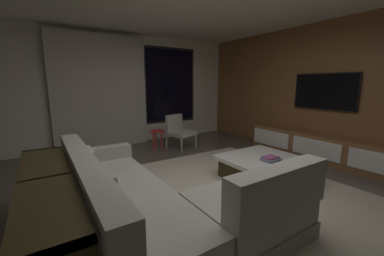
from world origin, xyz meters
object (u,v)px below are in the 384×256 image
Objects in this scene: accent_chair_near_window at (179,130)px; mounted_tv at (324,92)px; media_console at (324,149)px; sectional_couch at (155,204)px; book_stack_on_coffee_table at (271,159)px; side_stool at (157,134)px; console_table_behind_couch at (49,213)px; coffee_table at (263,168)px.

accent_chair_near_window is 0.64× the size of mounted_tv.
media_console is 1.13m from mounted_tv.
sectional_couch is 3.21× the size of accent_chair_near_window.
book_stack_on_coffee_table is at bearing 3.45° from sectional_couch.
accent_chair_near_window is 1.70× the size of side_stool.
console_table_behind_couch is (-4.58, -0.09, 0.17)m from media_console.
book_stack_on_coffee_table is at bearing -76.06° from side_stool.
coffee_table is (1.97, 0.27, -0.10)m from sectional_couch.
accent_chair_near_window reaches higher than coffee_table.
coffee_table is at bearing 178.60° from media_console.
coffee_table is 0.25m from book_stack_on_coffee_table.
side_stool is at bearing 49.72° from console_table_behind_couch.
side_stool reaches higher than book_stack_on_coffee_table.
console_table_behind_couch is at bearing -178.82° from media_console.
console_table_behind_couch reaches higher than media_console.
sectional_couch is 0.93m from console_table_behind_couch.
book_stack_on_coffee_table is 2.15m from mounted_tv.
side_stool is (-0.52, 0.07, -0.06)m from accent_chair_near_window.
media_console is 4.58m from console_table_behind_couch.
console_table_behind_couch is (-2.73, -2.53, -0.02)m from accent_chair_near_window.
mounted_tv is at bearing 4.80° from coffee_table.
accent_chair_near_window is 3.16m from mounted_tv.
mounted_tv is at bearing -47.81° from accent_chair_near_window.
accent_chair_near_window is at bearing 55.72° from sectional_couch.
book_stack_on_coffee_table is at bearing -176.42° from media_console.
book_stack_on_coffee_table is (-0.03, -0.15, 0.20)m from coffee_table.
sectional_couch is 1.95m from book_stack_on_coffee_table.
side_stool is at bearing 133.37° from media_console.
book_stack_on_coffee_table is at bearing -101.37° from coffee_table.
accent_chair_near_window is 0.53m from side_stool.
mounted_tv reaches higher than coffee_table.
coffee_table is at bearing -86.23° from accent_chair_near_window.
media_console reaches higher than side_stool.
accent_chair_near_window reaches higher than console_table_behind_couch.
sectional_couch is at bearing -8.13° from console_table_behind_couch.
media_console is 2.53× the size of mounted_tv.
accent_chair_near_window is at bearing 92.88° from book_stack_on_coffee_table.
coffee_table is at bearing -74.61° from side_stool.
side_stool is 3.41m from console_table_behind_couch.
coffee_table is at bearing -175.20° from mounted_tv.
console_table_behind_couch is (-0.91, 0.13, 0.13)m from sectional_couch.
sectional_couch is 3.67m from media_console.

